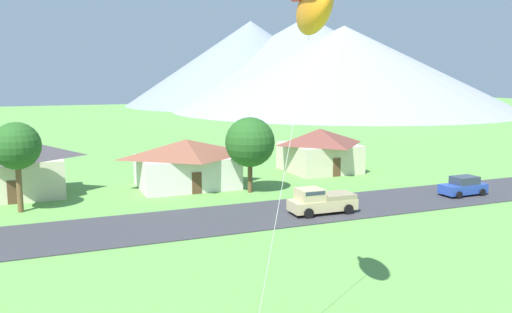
% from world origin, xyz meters
% --- Properties ---
extents(road_strip, '(160.00, 7.78, 0.08)m').
position_xyz_m(road_strip, '(0.00, 31.72, 0.04)').
color(road_strip, '#38383D').
rests_on(road_strip, ground).
extents(mountain_west_ridge, '(114.91, 114.91, 31.92)m').
position_xyz_m(mountain_west_ridge, '(82.25, 169.00, 15.96)').
color(mountain_west_ridge, gray).
rests_on(mountain_west_ridge, ground).
extents(mountain_far_west_ridge, '(90.88, 90.88, 30.33)m').
position_xyz_m(mountain_far_west_ridge, '(63.71, 178.07, 15.17)').
color(mountain_far_west_ridge, gray).
rests_on(mountain_far_west_ridge, ground).
extents(mountain_central_ridge, '(104.28, 104.28, 25.67)m').
position_xyz_m(mountain_central_ridge, '(77.93, 137.11, 12.84)').
color(mountain_central_ridge, '#8E939E').
rests_on(mountain_central_ridge, ground).
extents(house_leftmost, '(9.67, 7.48, 4.60)m').
position_xyz_m(house_leftmost, '(3.70, 44.23, 2.38)').
color(house_leftmost, silver).
rests_on(house_leftmost, ground).
extents(house_left_center, '(7.78, 8.20, 4.76)m').
position_xyz_m(house_left_center, '(19.72, 47.02, 2.47)').
color(house_left_center, beige).
rests_on(house_left_center, ground).
extents(house_right_center, '(8.96, 6.71, 5.23)m').
position_xyz_m(house_right_center, '(-11.48, 45.96, 2.71)').
color(house_right_center, beige).
rests_on(house_right_center, ground).
extents(tree_near_left, '(3.68, 3.68, 7.08)m').
position_xyz_m(tree_near_left, '(-10.86, 39.84, 5.19)').
color(tree_near_left, brown).
rests_on(tree_near_left, ground).
extents(tree_left_of_center, '(4.52, 4.52, 6.91)m').
position_xyz_m(tree_left_of_center, '(8.41, 39.60, 4.63)').
color(tree_left_of_center, brown).
rests_on(tree_left_of_center, ground).
extents(parked_car_blue_mid_west, '(4.24, 2.16, 1.68)m').
position_xyz_m(parked_car_blue_mid_west, '(25.40, 31.04, 0.87)').
color(parked_car_blue_mid_west, '#2847A8').
rests_on(parked_car_blue_mid_west, road_strip).
extents(pickup_truck_sand_west_side, '(5.24, 2.41, 1.99)m').
position_xyz_m(pickup_truck_sand_west_side, '(10.60, 30.35, 1.06)').
color(pickup_truck_sand_west_side, '#C6B284').
rests_on(pickup_truck_sand_west_side, road_strip).
extents(kite_flyer_with_kite, '(4.28, 3.62, 14.13)m').
position_xyz_m(kite_flyer_with_kite, '(0.40, 13.23, 12.91)').
color(kite_flyer_with_kite, black).
rests_on(kite_flyer_with_kite, ground).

